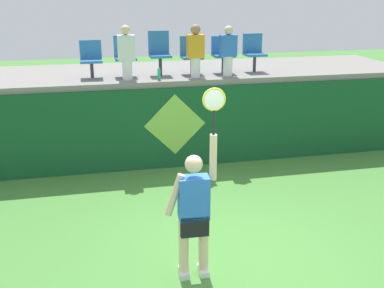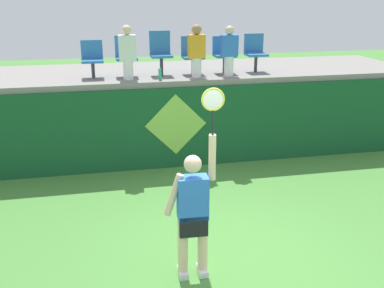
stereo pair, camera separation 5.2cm
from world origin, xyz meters
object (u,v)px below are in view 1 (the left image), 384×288
Objects in this scene: stadium_chair_3 at (191,53)px; stadium_chair_0 at (91,57)px; water_bottle at (159,74)px; spectator_0 at (126,52)px; stadium_chair_4 at (223,52)px; stadium_chair_1 at (125,54)px; spectator_2 at (228,50)px; stadium_chair_2 at (160,51)px; tennis_player at (194,210)px; spectator_1 at (195,50)px; stadium_chair_5 at (254,51)px.

stadium_chair_0 is at bearing -179.92° from stadium_chair_3.
water_bottle is 0.78m from spectator_0.
stadium_chair_0 is 2.80m from stadium_chair_4.
stadium_chair_1 is at bearing 90.00° from spectator_0.
stadium_chair_4 is 0.75× the size of spectator_2.
stadium_chair_2 is 1.44m from spectator_2.
stadium_chair_3 reaches higher than water_bottle.
tennis_player is 4.87m from stadium_chair_1.
spectator_2 is (0.70, 0.00, -0.03)m from spectator_1.
spectator_2 is at bearing 0.35° from spectator_1.
stadium_chair_2 is 1.16× the size of stadium_chair_3.
stadium_chair_4 is at bearing 90.00° from spectator_2.
water_bottle is 0.91m from stadium_chair_1.
spectator_1 is (0.98, 4.24, 1.44)m from tennis_player.
tennis_player is at bearing -109.77° from stadium_chair_4.
water_bottle is at bearing -165.40° from stadium_chair_5.
stadium_chair_3 is at bearing 179.69° from stadium_chair_4.
spectator_1 is 0.70m from spectator_2.
water_bottle is at bearing -143.94° from stadium_chair_3.
stadium_chair_5 is 2.85m from spectator_0.
stadium_chair_1 is at bearing 137.04° from water_bottle.
stadium_chair_2 is 0.80m from spectator_1.
spectator_2 is (1.48, 0.16, 0.42)m from water_bottle.
tennis_player is at bearing -93.63° from stadium_chair_2.
stadium_chair_1 is at bearing 95.25° from tennis_player.
spectator_0 is 1.05× the size of spectator_2.
stadium_chair_2 reaches higher than water_bottle.
spectator_1 is (1.40, -0.42, 0.10)m from stadium_chair_1.
stadium_chair_1 is (-0.43, 4.66, 1.33)m from tennis_player.
spectator_0 reaches higher than stadium_chair_2.
stadium_chair_5 is at bearing -0.17° from stadium_chair_2.
stadium_chair_4 is (2.10, -0.01, -0.02)m from stadium_chair_1.
stadium_chair_4 is 0.42m from spectator_2.
stadium_chair_0 is 0.92× the size of stadium_chair_5.
stadium_chair_0 is 0.70m from stadium_chair_1.
spectator_2 is (2.10, -0.02, -0.03)m from spectator_0.
stadium_chair_0 is at bearing -179.94° from stadium_chair_5.
tennis_player is 10.73× the size of water_bottle.
water_bottle is 1.55m from spectator_2.
stadium_chair_3 is 0.77× the size of spectator_2.
spectator_1 is (-1.41, -0.42, 0.11)m from stadium_chair_5.
stadium_chair_2 is at bearing 179.56° from stadium_chair_4.
spectator_2 is at bearing -8.39° from stadium_chair_0.
stadium_chair_2 is (1.42, 0.01, 0.09)m from stadium_chair_0.
stadium_chair_0 is at bearing 103.56° from tennis_player.
stadium_chair_3 is at bearing 149.20° from spectator_2.
spectator_1 is (-0.70, -0.42, 0.12)m from stadium_chair_4.
stadium_chair_2 is (0.11, 0.58, 0.39)m from water_bottle.
spectator_1 is (0.68, -0.43, 0.06)m from stadium_chair_2.
stadium_chair_5 reaches higher than stadium_chair_0.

